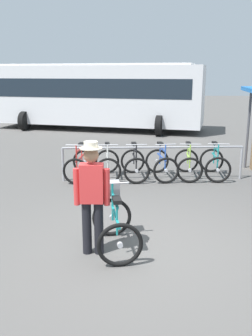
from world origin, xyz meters
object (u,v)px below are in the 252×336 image
(racked_bike_red, at_px, (80,165))
(racked_bike_lime, at_px, (188,164))
(person_with_featured_bike, at_px, (92,194))
(bus_distant, at_px, (97,93))
(racked_bike_blue, at_px, (161,164))
(racked_bike_teal, at_px, (215,164))
(racked_bike_black, at_px, (135,164))
(racked_bike_white, at_px, (108,165))
(featured_bicycle, at_px, (115,221))

(racked_bike_red, height_order, racked_bike_lime, same)
(person_with_featured_bike, xyz_separation_m, bus_distant, (-1.22, 12.68, 0.79))
(racked_bike_blue, relative_size, racked_bike_teal, 1.06)
(racked_bike_red, bearing_deg, bus_distant, 92.88)
(racked_bike_lime, distance_m, racked_bike_teal, 0.70)
(racked_bike_black, bearing_deg, racked_bike_white, -176.08)
(racked_bike_lime, relative_size, racked_bike_teal, 1.02)
(racked_bike_red, height_order, person_with_featured_bike, person_with_featured_bike)
(racked_bike_red, xyz_separation_m, racked_bike_teal, (3.49, 0.24, -0.00))
(racked_bike_teal, bearing_deg, racked_bike_white, -176.08)
(featured_bicycle, relative_size, person_with_featured_bike, 0.71)
(racked_bike_red, xyz_separation_m, racked_bike_blue, (2.10, 0.14, -0.00))
(racked_bike_black, distance_m, person_with_featured_bike, 4.20)
(racked_bike_red, xyz_separation_m, racked_bike_black, (1.40, 0.10, 0.00))
(racked_bike_white, bearing_deg, racked_bike_red, -176.08)
(featured_bicycle, bearing_deg, bus_distant, 97.05)
(racked_bike_blue, bearing_deg, racked_bike_red, -176.08)
(person_with_featured_bike, bearing_deg, racked_bike_lime, 64.48)
(racked_bike_red, xyz_separation_m, bus_distant, (-0.44, 8.67, 1.37))
(person_with_featured_bike, bearing_deg, racked_bike_white, 91.23)
(racked_bike_black, xyz_separation_m, racked_bike_teal, (2.09, 0.14, -0.00))
(racked_bike_lime, bearing_deg, racked_bike_red, -176.08)
(racked_bike_teal, bearing_deg, racked_bike_blue, -176.08)
(racked_bike_white, bearing_deg, racked_bike_teal, 3.92)
(racked_bike_blue, bearing_deg, racked_bike_white, -176.08)
(racked_bike_black, distance_m, racked_bike_lime, 1.40)
(racked_bike_blue, xyz_separation_m, bus_distant, (-2.53, 8.52, 1.37))
(racked_bike_red, height_order, racked_bike_blue, same)
(person_with_featured_bike, bearing_deg, racked_bike_teal, 57.54)
(racked_bike_blue, distance_m, bus_distant, 9.00)
(racked_bike_black, xyz_separation_m, racked_bike_lime, (1.40, 0.10, 0.00))
(person_with_featured_bike, bearing_deg, racked_bike_blue, 72.52)
(featured_bicycle, bearing_deg, person_with_featured_bike, -148.17)
(racked_bike_blue, distance_m, racked_bike_teal, 1.40)
(racked_bike_red, bearing_deg, racked_bike_blue, 3.92)
(racked_bike_white, relative_size, person_with_featured_bike, 0.67)
(racked_bike_teal, relative_size, person_with_featured_bike, 0.65)
(racked_bike_red, xyz_separation_m, racked_bike_white, (0.70, 0.05, 0.00))
(racked_bike_white, bearing_deg, person_with_featured_bike, -88.77)
(racked_bike_black, xyz_separation_m, featured_bicycle, (-0.29, -3.91, 0.08))
(racked_bike_red, distance_m, racked_bike_white, 0.70)
(racked_bike_red, distance_m, racked_bike_blue, 2.10)
(racked_bike_black, distance_m, racked_bike_blue, 0.70)
(racked_bike_black, relative_size, featured_bicycle, 0.95)
(racked_bike_lime, xyz_separation_m, person_with_featured_bike, (-2.01, -4.21, 0.58))
(racked_bike_blue, xyz_separation_m, racked_bike_lime, (0.70, 0.05, 0.00))
(racked_bike_black, relative_size, racked_bike_teal, 1.05)
(racked_bike_white, distance_m, racked_bike_teal, 2.80)
(racked_bike_blue, bearing_deg, person_with_featured_bike, -107.48)
(person_with_featured_bike, height_order, bus_distant, bus_distant)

